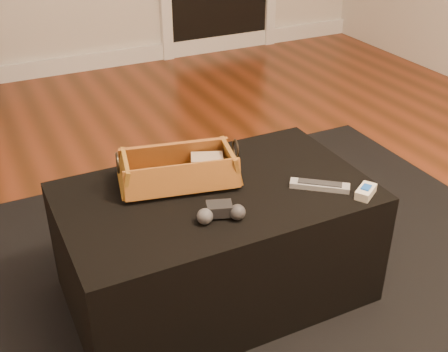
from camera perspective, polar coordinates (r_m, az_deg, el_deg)
name	(u,v)px	position (r m, az deg, el deg)	size (l,w,h in m)	color
floor	(224,320)	(1.98, 0.02, -14.43)	(5.00, 5.50, 0.01)	brown
baseboard	(56,67)	(4.26, -16.69, 10.60)	(5.00, 0.04, 0.12)	white
area_rug	(223,300)	(2.03, -0.14, -12.49)	(2.60, 2.00, 0.01)	black
ottoman	(216,243)	(1.93, -0.80, -6.84)	(1.00, 0.60, 0.42)	black
tv_remote	(174,180)	(1.83, -5.12, -0.36)	(0.20, 0.05, 0.02)	black
cloth_bundle	(207,164)	(1.88, -1.72, 1.23)	(0.11, 0.07, 0.06)	tan
wicker_basket	(179,171)	(1.84, -4.62, 0.51)	(0.42, 0.28, 0.14)	#AD6727
game_controller	(220,212)	(1.66, -0.36, -3.70)	(0.15, 0.10, 0.05)	black
silver_remote	(320,185)	(1.85, 9.69, -0.95)	(0.18, 0.15, 0.02)	#AEB0B6
cream_gadget	(366,191)	(1.84, 14.20, -1.53)	(0.10, 0.09, 0.03)	beige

